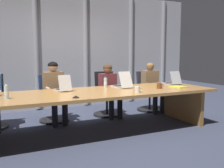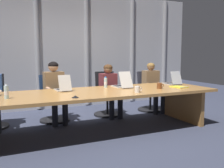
{
  "view_description": "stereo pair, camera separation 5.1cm",
  "coord_description": "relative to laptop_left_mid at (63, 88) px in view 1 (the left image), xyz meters",
  "views": [
    {
      "loc": [
        -1.74,
        -4.09,
        1.38
      ],
      "look_at": [
        0.27,
        0.11,
        0.82
      ],
      "focal_mm": 41.41,
      "sensor_mm": 36.0,
      "label": 1
    },
    {
      "loc": [
        -1.7,
        -4.11,
        1.38
      ],
      "look_at": [
        0.27,
        0.11,
        0.82
      ],
      "focal_mm": 41.41,
      "sensor_mm": 36.0,
      "label": 2
    }
  ],
  "objects": [
    {
      "name": "laptop_right_mid",
      "position": [
        2.35,
        -0.05,
        -0.0
      ],
      "size": [
        0.25,
        0.41,
        0.28
      ],
      "rotation": [
        0.0,
        0.0,
        1.56
      ],
      "color": "#A8ADB7",
      "rests_on": "conference_table"
    },
    {
      "name": "laptop_left_mid",
      "position": [
        0.0,
        0.0,
        0.0
      ],
      "size": [
        0.24,
        0.4,
        0.29
      ],
      "rotation": [
        0.0,
        0.0,
        1.62
      ],
      "color": "beige",
      "rests_on": "conference_table"
    },
    {
      "name": "office_chair_right_mid",
      "position": [
        2.31,
        0.77,
        -0.42
      ],
      "size": [
        0.6,
        0.6,
        0.94
      ],
      "rotation": [
        0.0,
        0.0,
        -1.48
      ],
      "color": "#2D2D38",
      "rests_on": "ground_plane"
    },
    {
      "name": "person_center",
      "position": [
        1.19,
        0.61,
        -0.12
      ],
      "size": [
        0.38,
        0.55,
        1.14
      ],
      "rotation": [
        0.0,
        0.0,
        -1.54
      ],
      "color": "brown",
      "rests_on": "ground_plane"
    },
    {
      "name": "curtain_backdrop",
      "position": [
        0.58,
        1.99,
        0.68
      ],
      "size": [
        7.28,
        0.17,
        2.91
      ],
      "color": "#B2B2B7",
      "rests_on": "ground_plane"
    },
    {
      "name": "spiral_notepad",
      "position": [
        2.15,
        -0.5,
        -0.05
      ],
      "size": [
        0.27,
        0.34,
        0.03
      ],
      "rotation": [
        0.0,
        0.0,
        0.2
      ],
      "color": "yellow",
      "rests_on": "conference_table"
    },
    {
      "name": "water_bottle_secondary",
      "position": [
        0.85,
        0.07,
        0.04
      ],
      "size": [
        0.07,
        0.07,
        0.21
      ],
      "color": "silver",
      "rests_on": "conference_table"
    },
    {
      "name": "coffee_mug_far",
      "position": [
        1.08,
        -0.74,
        -0.0
      ],
      "size": [
        0.13,
        0.09,
        0.11
      ],
      "color": "white",
      "rests_on": "conference_table"
    },
    {
      "name": "conference_mic_left_side",
      "position": [
        -0.01,
        -0.78,
        -0.04
      ],
      "size": [
        0.11,
        0.11,
        0.03
      ],
      "primitive_type": "cone",
      "color": "black",
      "rests_on": "conference_table"
    },
    {
      "name": "person_left_mid",
      "position": [
        -0.0,
        0.62,
        -0.08
      ],
      "size": [
        0.42,
        0.56,
        1.21
      ],
      "rotation": [
        0.0,
        0.0,
        -1.51
      ],
      "color": "olive",
      "rests_on": "ground_plane"
    },
    {
      "name": "office_chair_center",
      "position": [
        1.19,
        0.77,
        -0.41
      ],
      "size": [
        0.6,
        0.61,
        0.96
      ],
      "rotation": [
        0.0,
        0.0,
        -1.71
      ],
      "color": "black",
      "rests_on": "ground_plane"
    },
    {
      "name": "office_chair_left_mid",
      "position": [
        -0.01,
        0.77,
        -0.42
      ],
      "size": [
        0.6,
        0.61,
        0.94
      ],
      "rotation": [
        0.0,
        0.0,
        -1.4
      ],
      "color": "navy",
      "rests_on": "ground_plane"
    },
    {
      "name": "ground_plane",
      "position": [
        0.58,
        -0.33,
        -0.78
      ],
      "size": [
        14.56,
        14.56,
        0.0
      ],
      "primitive_type": "plane",
      "color": "#383D51"
    },
    {
      "name": "conference_table",
      "position": [
        0.58,
        -0.33,
        -0.19
      ],
      "size": [
        4.16,
        1.31,
        0.72
      ],
      "color": "#B77F42",
      "rests_on": "ground_plane"
    },
    {
      "name": "water_bottle_primary",
      "position": [
        -0.94,
        -0.44,
        0.04
      ],
      "size": [
        0.07,
        0.07,
        0.21
      ],
      "color": "silver",
      "rests_on": "conference_table"
    },
    {
      "name": "person_right_mid",
      "position": [
        2.3,
        0.61,
        -0.13
      ],
      "size": [
        0.38,
        0.55,
        1.15
      ],
      "rotation": [
        0.0,
        0.0,
        -1.58
      ],
      "color": "olive",
      "rests_on": "ground_plane"
    },
    {
      "name": "coffee_mug_near",
      "position": [
        1.7,
        -0.51,
        -0.0
      ],
      "size": [
        0.14,
        0.09,
        0.11
      ],
      "color": "brown",
      "rests_on": "conference_table"
    },
    {
      "name": "laptop_center",
      "position": [
        1.15,
        -0.03,
        0.0
      ],
      "size": [
        0.24,
        0.49,
        0.31
      ],
      "rotation": [
        0.0,
        0.0,
        1.58
      ],
      "color": "beige",
      "rests_on": "conference_table"
    }
  ]
}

